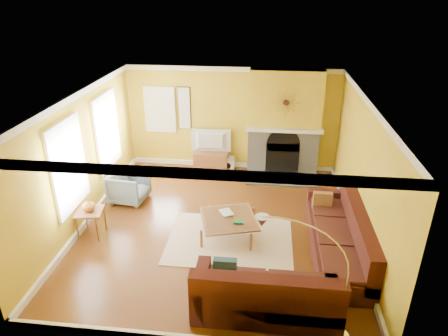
# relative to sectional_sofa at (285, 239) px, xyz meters

# --- Properties ---
(floor) EXTENTS (5.50, 6.00, 0.02)m
(floor) POSITION_rel_sectional_sofa_xyz_m (-1.34, 0.97, -0.46)
(floor) COLOR brown
(floor) RESTS_ON ground
(ceiling) EXTENTS (5.50, 6.00, 0.02)m
(ceiling) POSITION_rel_sectional_sofa_xyz_m (-1.34, 0.97, 2.26)
(ceiling) COLOR white
(ceiling) RESTS_ON ground
(wall_back) EXTENTS (5.50, 0.02, 2.70)m
(wall_back) POSITION_rel_sectional_sofa_xyz_m (-1.34, 3.98, 0.90)
(wall_back) COLOR gold
(wall_back) RESTS_ON ground
(wall_front) EXTENTS (5.50, 0.02, 2.70)m
(wall_front) POSITION_rel_sectional_sofa_xyz_m (-1.34, -2.04, 0.90)
(wall_front) COLOR gold
(wall_front) RESTS_ON ground
(wall_left) EXTENTS (0.02, 6.00, 2.70)m
(wall_left) POSITION_rel_sectional_sofa_xyz_m (-4.10, 0.97, 0.90)
(wall_left) COLOR gold
(wall_left) RESTS_ON ground
(wall_right) EXTENTS (0.02, 6.00, 2.70)m
(wall_right) POSITION_rel_sectional_sofa_xyz_m (1.42, 0.97, 0.90)
(wall_right) COLOR gold
(wall_right) RESTS_ON ground
(baseboard) EXTENTS (5.50, 6.00, 0.12)m
(baseboard) POSITION_rel_sectional_sofa_xyz_m (-1.34, 0.97, -0.39)
(baseboard) COLOR white
(baseboard) RESTS_ON floor
(crown_molding) EXTENTS (5.50, 6.00, 0.12)m
(crown_molding) POSITION_rel_sectional_sofa_xyz_m (-1.34, 0.97, 2.19)
(crown_molding) COLOR white
(crown_molding) RESTS_ON ceiling
(window_left_near) EXTENTS (0.06, 1.22, 1.72)m
(window_left_near) POSITION_rel_sectional_sofa_xyz_m (-4.06, 2.27, 1.05)
(window_left_near) COLOR white
(window_left_near) RESTS_ON wall_left
(window_left_far) EXTENTS (0.06, 1.22, 1.72)m
(window_left_far) POSITION_rel_sectional_sofa_xyz_m (-4.06, 0.37, 1.05)
(window_left_far) COLOR white
(window_left_far) RESTS_ON wall_left
(window_back) EXTENTS (0.82, 0.06, 1.22)m
(window_back) POSITION_rel_sectional_sofa_xyz_m (-3.24, 3.93, 1.10)
(window_back) COLOR white
(window_back) RESTS_ON wall_back
(wall_art) EXTENTS (0.34, 0.04, 1.14)m
(wall_art) POSITION_rel_sectional_sofa_xyz_m (-2.59, 3.94, 1.15)
(wall_art) COLOR white
(wall_art) RESTS_ON wall_back
(fireplace) EXTENTS (1.80, 0.40, 2.70)m
(fireplace) POSITION_rel_sectional_sofa_xyz_m (0.01, 3.77, 0.90)
(fireplace) COLOR gray
(fireplace) RESTS_ON floor
(mantel) EXTENTS (1.92, 0.22, 0.08)m
(mantel) POSITION_rel_sectional_sofa_xyz_m (0.01, 3.53, 0.80)
(mantel) COLOR white
(mantel) RESTS_ON fireplace
(hearth) EXTENTS (1.80, 0.70, 0.06)m
(hearth) POSITION_rel_sectional_sofa_xyz_m (0.01, 3.22, -0.42)
(hearth) COLOR gray
(hearth) RESTS_ON floor
(sunburst) EXTENTS (0.70, 0.04, 0.70)m
(sunburst) POSITION_rel_sectional_sofa_xyz_m (0.01, 3.54, 1.50)
(sunburst) COLOR olive
(sunburst) RESTS_ON fireplace
(rug) EXTENTS (2.40, 1.80, 0.02)m
(rug) POSITION_rel_sectional_sofa_xyz_m (-1.03, 0.48, -0.44)
(rug) COLOR beige
(rug) RESTS_ON floor
(sectional_sofa) EXTENTS (2.83, 3.46, 0.90)m
(sectional_sofa) POSITION_rel_sectional_sofa_xyz_m (0.00, 0.00, 0.00)
(sectional_sofa) COLOR #451916
(sectional_sofa) RESTS_ON floor
(coffee_table) EXTENTS (1.29, 1.29, 0.41)m
(coffee_table) POSITION_rel_sectional_sofa_xyz_m (-1.08, 0.66, -0.24)
(coffee_table) COLOR white
(coffee_table) RESTS_ON floor
(media_console) EXTENTS (0.89, 0.40, 0.49)m
(media_console) POSITION_rel_sectional_sofa_xyz_m (-1.87, 3.71, -0.20)
(media_console) COLOR brown
(media_console) RESTS_ON floor
(tv) EXTENTS (1.06, 0.17, 0.61)m
(tv) POSITION_rel_sectional_sofa_xyz_m (-1.87, 3.71, 0.34)
(tv) COLOR black
(tv) RESTS_ON media_console
(subwoofer) EXTENTS (0.32, 0.32, 0.32)m
(subwoofer) POSITION_rel_sectional_sofa_xyz_m (-1.41, 3.78, -0.29)
(subwoofer) COLOR white
(subwoofer) RESTS_ON floor
(armchair) EXTENTS (0.88, 0.86, 0.72)m
(armchair) POSITION_rel_sectional_sofa_xyz_m (-3.48, 1.80, -0.09)
(armchair) COLOR slate
(armchair) RESTS_ON floor
(side_table) EXTENTS (0.58, 0.58, 0.55)m
(side_table) POSITION_rel_sectional_sofa_xyz_m (-3.79, 0.39, -0.17)
(side_table) COLOR brown
(side_table) RESTS_ON floor
(vase) EXTENTS (0.31, 0.31, 0.27)m
(vase) POSITION_rel_sectional_sofa_xyz_m (-3.79, 0.39, 0.23)
(vase) COLOR orange
(vase) RESTS_ON side_table
(book) EXTENTS (0.34, 0.37, 0.03)m
(book) POSITION_rel_sectional_sofa_xyz_m (-1.24, 0.77, -0.02)
(book) COLOR white
(book) RESTS_ON coffee_table
(arc_lamp) EXTENTS (1.25, 0.36, 1.94)m
(arc_lamp) POSITION_rel_sectional_sofa_xyz_m (0.19, -1.71, 0.52)
(arc_lamp) COLOR silver
(arc_lamp) RESTS_ON floor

